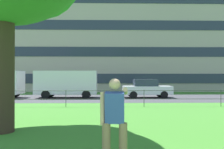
% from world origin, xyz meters
% --- Properties ---
extents(street_strip, '(80.00, 7.15, 0.01)m').
position_xyz_m(street_strip, '(0.00, 17.96, 0.00)').
color(street_strip, '#424247').
rests_on(street_strip, ground).
extents(park_fence, '(32.42, 0.04, 1.00)m').
position_xyz_m(park_fence, '(-0.00, 12.47, 0.67)').
color(park_fence, '#333833').
rests_on(park_fence, ground).
extents(person_thrower, '(0.57, 0.77, 1.78)m').
position_xyz_m(person_thrower, '(0.23, 2.77, 0.96)').
color(person_thrower, '#846B4C').
rests_on(person_thrower, ground).
extents(panel_van_far_right, '(5.01, 2.11, 2.24)m').
position_xyz_m(panel_van_far_right, '(-3.21, 18.32, 1.27)').
color(panel_van_far_right, white).
rests_on(panel_van_far_right, ground).
extents(car_white_center, '(4.02, 1.85, 1.54)m').
position_xyz_m(car_white_center, '(3.44, 18.28, 0.78)').
color(car_white_center, silver).
rests_on(car_white_center, ground).
extents(apartment_building_background, '(37.95, 13.48, 12.61)m').
position_xyz_m(apartment_building_background, '(4.23, 32.25, 6.31)').
color(apartment_building_background, '#ADA393').
rests_on(apartment_building_background, ground).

